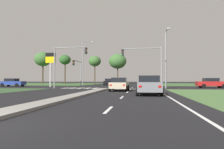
{
  "coord_description": "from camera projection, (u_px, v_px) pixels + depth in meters",
  "views": [
    {
      "loc": [
        4.83,
        -4.49,
        1.24
      ],
      "look_at": [
        0.06,
        29.01,
        2.14
      ],
      "focal_mm": 32.46,
      "sensor_mm": 36.0,
      "label": 1
    }
  ],
  "objects": [
    {
      "name": "ground_plane",
      "position": [
        112.0,
        87.0,
        34.78
      ],
      "size": [
        200.0,
        200.0,
        0.0
      ],
      "primitive_type": "plane",
      "color": "black"
    },
    {
      "name": "grass_verge_far_left",
      "position": [
        42.0,
        84.0,
        62.62
      ],
      "size": [
        35.0,
        35.0,
        0.01
      ],
      "primitive_type": "cube",
      "color": "#385B2D",
      "rests_on": "ground"
    },
    {
      "name": "grass_verge_far_right",
      "position": [
        217.0,
        84.0,
        55.44
      ],
      "size": [
        35.0,
        35.0,
        0.01
      ],
      "primitive_type": "cube",
      "color": "#385B2D",
      "rests_on": "ground"
    },
    {
      "name": "median_island_near",
      "position": [
        79.0,
        95.0,
        15.98
      ],
      "size": [
        1.2,
        22.0,
        0.14
      ],
      "primitive_type": "cube",
      "color": "gray",
      "rests_on": "ground"
    },
    {
      "name": "median_island_far",
      "position": [
        124.0,
        84.0,
        59.53
      ],
      "size": [
        1.2,
        36.0,
        0.14
      ],
      "primitive_type": "cube",
      "color": "gray",
      "rests_on": "ground"
    },
    {
      "name": "lane_dash_near",
      "position": [
        109.0,
        110.0,
        8.39
      ],
      "size": [
        0.14,
        2.0,
        0.01
      ],
      "primitive_type": "cube",
      "color": "silver",
      "rests_on": "ground"
    },
    {
      "name": "lane_dash_second",
      "position": [
        122.0,
        97.0,
        14.33
      ],
      "size": [
        0.14,
        2.0,
        0.01
      ],
      "primitive_type": "cube",
      "color": "silver",
      "rests_on": "ground"
    },
    {
      "name": "lane_dash_third",
      "position": [
        127.0,
        92.0,
        20.27
      ],
      "size": [
        0.14,
        2.0,
        0.01
      ],
      "primitive_type": "cube",
      "color": "silver",
      "rests_on": "ground"
    },
    {
      "name": "lane_dash_fourth",
      "position": [
        130.0,
        89.0,
        26.21
      ],
      "size": [
        0.14,
        2.0,
        0.01
      ],
      "primitive_type": "cube",
      "color": "silver",
      "rests_on": "ground"
    },
    {
      "name": "lane_dash_fifth",
      "position": [
        132.0,
        88.0,
        32.14
      ],
      "size": [
        0.14,
        2.0,
        0.01
      ],
      "primitive_type": "cube",
      "color": "silver",
      "rests_on": "ground"
    },
    {
      "name": "edge_line_right",
      "position": [
        167.0,
        95.0,
        16.0
      ],
      "size": [
        0.14,
        24.0,
        0.01
      ],
      "primitive_type": "cube",
      "color": "silver",
      "rests_on": "ground"
    },
    {
      "name": "stop_bar_near",
      "position": [
        133.0,
        89.0,
        27.32
      ],
      "size": [
        6.4,
        0.5,
        0.01
      ],
      "primitive_type": "cube",
      "color": "silver",
      "rests_on": "ground"
    },
    {
      "name": "crosswalk_bar_near",
      "position": [
        66.0,
        88.0,
        30.54
      ],
      "size": [
        0.7,
        2.8,
        0.01
      ],
      "primitive_type": "cube",
      "color": "silver",
      "rests_on": "ground"
    },
    {
      "name": "crosswalk_bar_second",
      "position": [
        73.0,
        88.0,
        30.38
      ],
      "size": [
        0.7,
        2.8,
        0.01
      ],
      "primitive_type": "cube",
      "color": "silver",
      "rests_on": "ground"
    },
    {
      "name": "crosswalk_bar_third",
      "position": [
        80.0,
        88.0,
        30.21
      ],
      "size": [
        0.7,
        2.8,
        0.01
      ],
      "primitive_type": "cube",
      "color": "silver",
      "rests_on": "ground"
    },
    {
      "name": "crosswalk_bar_fourth",
      "position": [
        88.0,
        88.0,
        30.05
      ],
      "size": [
        0.7,
        2.8,
        0.01
      ],
      "primitive_type": "cube",
      "color": "silver",
      "rests_on": "ground"
    },
    {
      "name": "crosswalk_bar_fifth",
      "position": [
        96.0,
        88.0,
        29.89
      ],
      "size": [
        0.7,
        2.8,
        0.01
      ],
      "primitive_type": "cube",
      "color": "silver",
      "rests_on": "ground"
    },
    {
      "name": "car_red_near",
      "position": [
        212.0,
        83.0,
        31.01
      ],
      "size": [
        4.5,
        1.97,
        1.52
      ],
      "rotation": [
        0.0,
        0.0,
        -1.57
      ],
      "color": "#A31919",
      "rests_on": "ground"
    },
    {
      "name": "car_blue_second",
      "position": [
        12.0,
        82.0,
        37.77
      ],
      "size": [
        4.55,
        2.05,
        1.51
      ],
      "rotation": [
        0.0,
        0.0,
        -1.57
      ],
      "color": "navy",
      "rests_on": "ground"
    },
    {
      "name": "car_beige_third",
      "position": [
        119.0,
        84.0,
        22.95
      ],
      "size": [
        2.03,
        4.52,
        1.49
      ],
      "color": "#BCAD8E",
      "rests_on": "ground"
    },
    {
      "name": "car_grey_fourth",
      "position": [
        149.0,
        85.0,
        16.91
      ],
      "size": [
        2.07,
        4.48,
        1.59
      ],
      "color": "slate",
      "rests_on": "ground"
    },
    {
      "name": "car_white_fifth",
      "position": [
        115.0,
        82.0,
        56.04
      ],
      "size": [
        2.02,
        4.21,
        1.47
      ],
      "rotation": [
        0.0,
        0.0,
        3.14
      ],
      "color": "silver",
      "rests_on": "ground"
    },
    {
      "name": "car_black_sixth",
      "position": [
        109.0,
        82.0,
        46.19
      ],
      "size": [
        1.94,
        4.35,
        1.53
      ],
      "rotation": [
        0.0,
        0.0,
        3.14
      ],
      "color": "black",
      "rests_on": "ground"
    },
    {
      "name": "traffic_signal_far_left",
      "position": [
        78.0,
        68.0,
        40.54
      ],
      "size": [
        0.32,
        5.17,
        5.19
      ],
      "color": "gray",
      "rests_on": "ground"
    },
    {
      "name": "traffic_signal_near_right",
      "position": [
        146.0,
        59.0,
        27.57
      ],
      "size": [
        5.56,
        0.32,
        5.8
      ],
      "color": "gray",
      "rests_on": "ground"
    },
    {
      "name": "traffic_signal_near_left",
      "position": [
        66.0,
        59.0,
        29.19
      ],
      "size": [
        5.04,
        0.32,
        6.16
      ],
      "color": "gray",
      "rests_on": "ground"
    },
    {
      "name": "street_lamp_second",
      "position": [
        166.0,
        56.0,
        29.13
      ],
      "size": [
        0.56,
        2.46,
        8.37
      ],
      "color": "gray",
      "rests_on": "ground"
    },
    {
      "name": "street_lamp_third",
      "position": [
        83.0,
        61.0,
        46.61
      ],
      "size": [
        2.58,
        0.7,
        10.24
      ],
      "color": "gray",
      "rests_on": "ground"
    },
    {
      "name": "pedestrian_at_median",
      "position": [
        119.0,
        80.0,
        43.98
      ],
      "size": [
        0.34,
        0.34,
        1.65
      ],
      "rotation": [
        0.0,
        0.0,
        5.9
      ],
      "color": "#232833",
      "rests_on": "median_island_far"
    },
    {
      "name": "fuel_price_totem",
      "position": [
        50.0,
        62.0,
        36.2
      ],
      "size": [
        1.8,
        0.24,
        6.09
      ],
      "color": "silver",
      "rests_on": "ground"
    },
    {
      "name": "treeline_near",
      "position": [
        43.0,
        59.0,
        62.45
      ],
      "size": [
        5.13,
        5.13,
        9.82
      ],
      "color": "#423323",
      "rests_on": "ground"
    },
    {
      "name": "treeline_second",
      "position": [
        65.0,
        60.0,
        61.7
      ],
      "size": [
        3.45,
        3.45,
        8.87
      ],
      "color": "#423323",
      "rests_on": "ground"
    },
    {
      "name": "treeline_third",
      "position": [
        95.0,
        61.0,
        60.05
      ],
      "size": [
        3.64,
        3.64,
        8.37
      ],
      "color": "#423323",
      "rests_on": "ground"
    },
    {
      "name": "treeline_fourth",
      "position": [
        118.0,
        61.0,
        63.59
      ],
      "size": [
        5.47,
        5.47,
        9.42
      ],
      "color": "#423323",
      "rests_on": "ground"
    }
  ]
}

